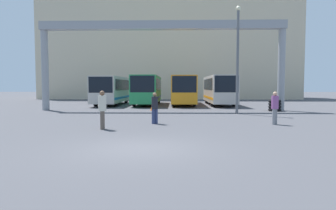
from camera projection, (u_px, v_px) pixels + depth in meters
The scene contains 13 objects.
ground_plane at pixel (140, 149), 9.99m from camera, with size 200.00×200.00×0.00m, color #47474C.
building_backdrop at pixel (169, 51), 52.54m from camera, with size 42.13×12.00×16.38m.
overhead_gantry at pixel (162, 39), 25.46m from camera, with size 20.89×0.80×7.60m.
bus_slot_0 at pixel (112, 89), 33.54m from camera, with size 2.55×10.21×3.09m.
bus_slot_1 at pixel (147, 88), 33.34m from camera, with size 2.56×10.04×3.19m.
bus_slot_2 at pixel (183, 89), 33.87m from camera, with size 2.55×11.31×3.16m.
bus_slot_3 at pixel (219, 88), 33.22m from camera, with size 2.49×10.24×3.19m.
pedestrian_far_center at pixel (102, 109), 14.45m from camera, with size 0.39×0.39×1.87m.
pedestrian_near_right at pixel (275, 107), 16.23m from camera, with size 0.37×0.37×1.79m.
pedestrian_mid_left at pixel (155, 107), 16.58m from camera, with size 0.36×0.36×1.73m.
traffic_cone at pixel (153, 106), 25.68m from camera, with size 0.45×0.45×0.69m.
tire_stack at pixel (275, 105), 25.01m from camera, with size 1.04×1.04×0.96m.
lamp_post at pixel (238, 56), 22.32m from camera, with size 0.36×0.36×8.01m.
Camera 1 is at (1.22, -9.84, 2.09)m, focal length 32.00 mm.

